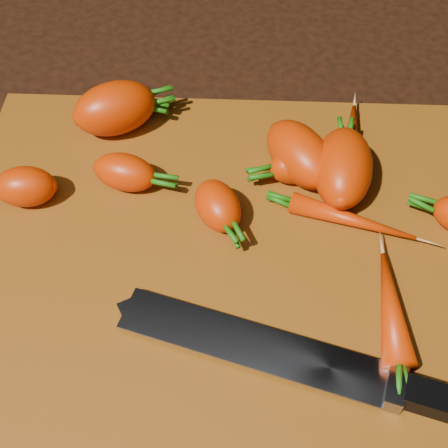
{
  "coord_description": "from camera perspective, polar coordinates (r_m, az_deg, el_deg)",
  "views": [
    {
      "loc": [
        0.01,
        -0.34,
        0.47
      ],
      "look_at": [
        0.0,
        0.01,
        0.03
      ],
      "focal_mm": 50.0,
      "sensor_mm": 36.0,
      "label": 1
    }
  ],
  "objects": [
    {
      "name": "ground",
      "position": [
        0.58,
        -0.04,
        -2.91
      ],
      "size": [
        2.0,
        2.0,
        0.01
      ],
      "primitive_type": "cube",
      "color": "black"
    },
    {
      "name": "cutting_board",
      "position": [
        0.57,
        -0.04,
        -2.28
      ],
      "size": [
        0.5,
        0.4,
        0.01
      ],
      "primitive_type": "cube",
      "color": "#86440B",
      "rests_on": "ground"
    },
    {
      "name": "carrot_0",
      "position": [
        0.66,
        -9.94,
        10.38
      ],
      "size": [
        0.1,
        0.09,
        0.05
      ],
      "primitive_type": "ellipsoid",
      "rotation": [
        0.0,
        0.0,
        0.45
      ],
      "color": "red",
      "rests_on": "cutting_board"
    },
    {
      "name": "carrot_1",
      "position": [
        0.61,
        -17.71,
        3.28
      ],
      "size": [
        0.06,
        0.04,
        0.04
      ],
      "primitive_type": "ellipsoid",
      "rotation": [
        0.0,
        0.0,
        3.21
      ],
      "color": "red",
      "rests_on": "cutting_board"
    },
    {
      "name": "carrot_2",
      "position": [
        0.61,
        6.96,
        6.36
      ],
      "size": [
        0.09,
        0.1,
        0.05
      ],
      "primitive_type": "ellipsoid",
      "rotation": [
        0.0,
        0.0,
        -1.01
      ],
      "color": "red",
      "rests_on": "cutting_board"
    },
    {
      "name": "carrot_3",
      "position": [
        0.6,
        10.83,
        5.09
      ],
      "size": [
        0.07,
        0.1,
        0.06
      ],
      "primitive_type": "ellipsoid",
      "rotation": [
        0.0,
        0.0,
        1.46
      ],
      "color": "red",
      "rests_on": "cutting_board"
    },
    {
      "name": "carrot_4",
      "position": [
        0.61,
        6.86,
        5.46
      ],
      "size": [
        0.07,
        0.06,
        0.04
      ],
      "primitive_type": "ellipsoid",
      "rotation": [
        0.0,
        0.0,
        3.48
      ],
      "color": "red",
      "rests_on": "cutting_board"
    },
    {
      "name": "carrot_5",
      "position": [
        0.68,
        -9.35,
        10.98
      ],
      "size": [
        0.06,
        0.05,
        0.04
      ],
      "primitive_type": "ellipsoid",
      "rotation": [
        0.0,
        0.0,
        -0.2
      ],
      "color": "red",
      "rests_on": "cutting_board"
    },
    {
      "name": "carrot_7",
      "position": [
        0.64,
        11.49,
        6.94
      ],
      "size": [
        0.04,
        0.13,
        0.03
      ],
      "primitive_type": "ellipsoid",
      "rotation": [
        0.0,
        0.0,
        1.43
      ],
      "color": "red",
      "rests_on": "cutting_board"
    },
    {
      "name": "carrot_8",
      "position": [
        0.58,
        11.68,
        0.37
      ],
      "size": [
        0.12,
        0.06,
        0.02
      ],
      "primitive_type": "ellipsoid",
      "rotation": [
        0.0,
        0.0,
        -0.33
      ],
      "color": "red",
      "rests_on": "cutting_board"
    },
    {
      "name": "carrot_9",
      "position": [
        0.53,
        15.02,
        -7.35
      ],
      "size": [
        0.03,
        0.11,
        0.03
      ],
      "primitive_type": "ellipsoid",
      "rotation": [
        0.0,
        0.0,
        1.58
      ],
      "color": "red",
      "rests_on": "cutting_board"
    },
    {
      "name": "carrot_10",
      "position": [
        0.61,
        -9.06,
        4.7
      ],
      "size": [
        0.07,
        0.05,
        0.04
      ],
      "primitive_type": "ellipsoid",
      "rotation": [
        0.0,
        0.0,
        6.04
      ],
      "color": "red",
      "rests_on": "cutting_board"
    },
    {
      "name": "carrot_11",
      "position": [
        0.57,
        -0.58,
        1.69
      ],
      "size": [
        0.06,
        0.07,
        0.04
      ],
      "primitive_type": "ellipsoid",
      "rotation": [
        0.0,
        0.0,
        5.18
      ],
      "color": "red",
      "rests_on": "cutting_board"
    },
    {
      "name": "knife",
      "position": [
        0.5,
        4.86,
        -11.63
      ],
      "size": [
        0.35,
        0.13,
        0.02
      ],
      "rotation": [
        0.0,
        0.0,
        -0.28
      ],
      "color": "gray",
      "rests_on": "cutting_board"
    }
  ]
}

